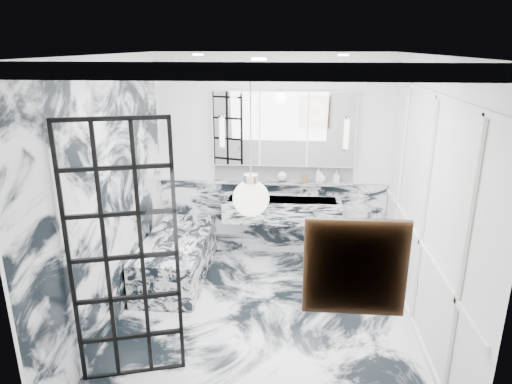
# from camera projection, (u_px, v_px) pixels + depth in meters

# --- Properties ---
(floor) EXTENTS (3.60, 3.60, 0.00)m
(floor) POSITION_uv_depth(u_px,v_px,m) (263.00, 320.00, 5.01)
(floor) COLOR silver
(floor) RESTS_ON ground
(ceiling) EXTENTS (3.60, 3.60, 0.00)m
(ceiling) POSITION_uv_depth(u_px,v_px,m) (264.00, 55.00, 4.14)
(ceiling) COLOR white
(ceiling) RESTS_ON wall_back
(wall_back) EXTENTS (3.60, 0.00, 3.60)m
(wall_back) POSITION_uv_depth(u_px,v_px,m) (272.00, 158.00, 6.28)
(wall_back) COLOR white
(wall_back) RESTS_ON floor
(wall_front) EXTENTS (3.60, 0.00, 3.60)m
(wall_front) POSITION_uv_depth(u_px,v_px,m) (244.00, 293.00, 2.87)
(wall_front) COLOR white
(wall_front) RESTS_ON floor
(wall_left) EXTENTS (0.00, 3.60, 3.60)m
(wall_left) POSITION_uv_depth(u_px,v_px,m) (109.00, 196.00, 4.70)
(wall_left) COLOR white
(wall_left) RESTS_ON floor
(wall_right) EXTENTS (0.00, 3.60, 3.60)m
(wall_right) POSITION_uv_depth(u_px,v_px,m) (427.00, 205.00, 4.45)
(wall_right) COLOR white
(wall_right) RESTS_ON floor
(marble_clad_back) EXTENTS (3.18, 0.05, 1.05)m
(marble_clad_back) POSITION_uv_depth(u_px,v_px,m) (272.00, 218.00, 6.53)
(marble_clad_back) COLOR silver
(marble_clad_back) RESTS_ON floor
(marble_clad_left) EXTENTS (0.02, 3.56, 2.68)m
(marble_clad_left) POSITION_uv_depth(u_px,v_px,m) (111.00, 201.00, 4.72)
(marble_clad_left) COLOR silver
(marble_clad_left) RESTS_ON floor
(panel_molding) EXTENTS (0.03, 3.40, 2.30)m
(panel_molding) POSITION_uv_depth(u_px,v_px,m) (424.00, 214.00, 4.48)
(panel_molding) COLOR white
(panel_molding) RESTS_ON floor
(soap_bottle_a) EXTENTS (0.08, 0.09, 0.21)m
(soap_bottle_a) POSITION_uv_depth(u_px,v_px,m) (318.00, 175.00, 6.21)
(soap_bottle_a) COLOR #8C5919
(soap_bottle_a) RESTS_ON ledge
(soap_bottle_b) EXTENTS (0.09, 0.09, 0.17)m
(soap_bottle_b) POSITION_uv_depth(u_px,v_px,m) (336.00, 177.00, 6.20)
(soap_bottle_b) COLOR #4C4C51
(soap_bottle_b) RESTS_ON ledge
(soap_bottle_c) EXTENTS (0.13, 0.13, 0.15)m
(soap_bottle_c) POSITION_uv_depth(u_px,v_px,m) (322.00, 177.00, 6.21)
(soap_bottle_c) COLOR silver
(soap_bottle_c) RESTS_ON ledge
(face_pot) EXTENTS (0.14, 0.14, 0.14)m
(face_pot) POSITION_uv_depth(u_px,v_px,m) (282.00, 176.00, 6.26)
(face_pot) COLOR white
(face_pot) RESTS_ON ledge
(amber_bottle) EXTENTS (0.04, 0.04, 0.10)m
(amber_bottle) POSITION_uv_depth(u_px,v_px,m) (305.00, 178.00, 6.24)
(amber_bottle) COLOR #8C5919
(amber_bottle) RESTS_ON ledge
(flower_vase) EXTENTS (0.08, 0.08, 0.12)m
(flower_vase) POSITION_uv_depth(u_px,v_px,m) (186.00, 262.00, 5.01)
(flower_vase) COLOR silver
(flower_vase) RESTS_ON bathtub
(crittall_door) EXTENTS (0.86, 0.28, 2.35)m
(crittall_door) POSITION_uv_depth(u_px,v_px,m) (124.00, 257.00, 3.86)
(crittall_door) COLOR black
(crittall_door) RESTS_ON floor
(artwork) EXTENTS (0.53, 0.05, 0.53)m
(artwork) POSITION_uv_depth(u_px,v_px,m) (355.00, 267.00, 2.80)
(artwork) COLOR orange
(artwork) RESTS_ON wall_front
(pendant_light) EXTENTS (0.25, 0.25, 0.25)m
(pendant_light) POSITION_uv_depth(u_px,v_px,m) (251.00, 198.00, 3.10)
(pendant_light) COLOR white
(pendant_light) RESTS_ON ceiling
(trough_sink) EXTENTS (1.60, 0.45, 0.30)m
(trough_sink) POSITION_uv_depth(u_px,v_px,m) (282.00, 210.00, 6.24)
(trough_sink) COLOR silver
(trough_sink) RESTS_ON wall_back
(ledge) EXTENTS (1.90, 0.14, 0.04)m
(ledge) POSITION_uv_depth(u_px,v_px,m) (283.00, 183.00, 6.30)
(ledge) COLOR silver
(ledge) RESTS_ON wall_back
(subway_tile) EXTENTS (1.90, 0.03, 0.23)m
(subway_tile) POSITION_uv_depth(u_px,v_px,m) (283.00, 172.00, 6.31)
(subway_tile) COLOR white
(subway_tile) RESTS_ON wall_back
(mirror_cabinet) EXTENTS (1.90, 0.16, 1.00)m
(mirror_cabinet) POSITION_uv_depth(u_px,v_px,m) (284.00, 129.00, 6.07)
(mirror_cabinet) COLOR white
(mirror_cabinet) RESTS_ON wall_back
(sconce_left) EXTENTS (0.07, 0.07, 0.40)m
(sconce_left) POSITION_uv_depth(u_px,v_px,m) (222.00, 132.00, 6.06)
(sconce_left) COLOR white
(sconce_left) RESTS_ON mirror_cabinet
(sconce_right) EXTENTS (0.07, 0.07, 0.40)m
(sconce_right) POSITION_uv_depth(u_px,v_px,m) (347.00, 134.00, 5.92)
(sconce_right) COLOR white
(sconce_right) RESTS_ON mirror_cabinet
(bathtub) EXTENTS (0.75, 1.65, 0.55)m
(bathtub) POSITION_uv_depth(u_px,v_px,m) (177.00, 258.00, 5.87)
(bathtub) COLOR silver
(bathtub) RESTS_ON floor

